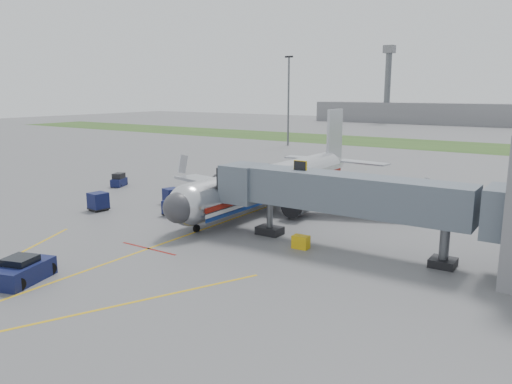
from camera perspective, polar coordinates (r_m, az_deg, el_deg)
The scene contains 16 objects.
ground at distance 44.56m, azimuth -8.48°, elevation -5.10°, with size 400.00×400.00×0.00m, color #565659.
grass_strip at distance 125.47m, azimuth 20.40°, elevation 5.01°, with size 300.00×25.00×0.01m, color #2D4C1E.
apron_markings at distance 39.68m, azimuth -15.72°, elevation -7.50°, with size 21.52×50.00×0.01m.
airliner at distance 55.82m, azimuth 2.00°, elevation 1.19°, with size 32.10×35.67×10.25m.
jet_bridge at distance 40.65m, azimuth 9.81°, elevation -0.25°, with size 25.30×4.00×6.90m.
light_mast_left at distance 117.33m, azimuth 3.73°, elevation 10.58°, with size 2.00×0.44×20.40m.
distant_terminal at distance 205.34m, azimuth 23.11°, elevation 8.19°, with size 120.00×14.00×8.00m, color slate.
control_tower at distance 208.23m, azimuth 14.84°, elevation 12.43°, with size 4.00×4.00×30.00m.
pushback_tug at distance 37.48m, azimuth -25.25°, elevation -8.18°, with size 3.63×4.68×1.72m.
baggage_tug at distance 69.51m, azimuth -15.40°, elevation 1.28°, with size 2.19×2.85×1.78m.
baggage_cart_a at distance 56.11m, azimuth -17.59°, elevation -1.03°, with size 1.98×1.98×1.92m.
baggage_cart_b at distance 57.47m, azimuth -9.63°, elevation -0.44°, with size 2.06×2.06×1.76m.
baggage_cart_c at distance 52.15m, azimuth -9.70°, elevation -1.79°, with size 1.45×1.45×1.55m.
belt_loader at distance 62.59m, azimuth -5.43°, elevation 0.29°, with size 1.87×4.33×2.05m.
ground_power_cart at distance 41.00m, azimuth 5.15°, elevation -5.72°, with size 1.36×0.94×1.06m.
ramp_worker at distance 65.22m, azimuth -7.18°, elevation 0.98°, with size 0.60×0.39×1.64m, color #89CC18.
Camera 1 is at (28.94, -31.43, 12.64)m, focal length 35.00 mm.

